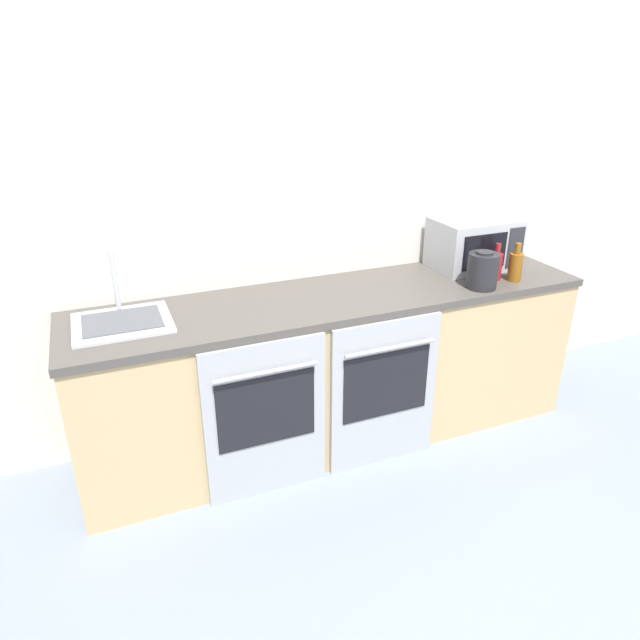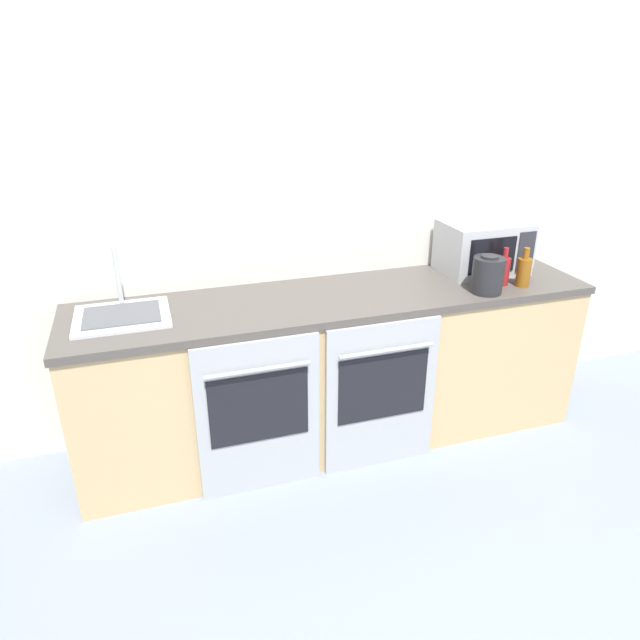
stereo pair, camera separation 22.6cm
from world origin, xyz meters
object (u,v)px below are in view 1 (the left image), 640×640
Objects in this scene: bottle_clear at (518,248)px; bottle_amber at (515,266)px; sink at (122,320)px; kettle at (483,270)px; oven_left at (266,419)px; bottle_red at (496,266)px; oven_right at (384,393)px; microwave at (474,243)px.

bottle_amber is at bearing -131.97° from bottle_clear.
bottle_amber is (-0.24, -0.27, -0.00)m from bottle_clear.
kettle is at bearing -7.46° from sink.
bottle_amber is (1.54, 0.15, 0.54)m from oven_left.
bottle_clear is 0.40m from bottle_red.
bottle_red is at bearing 7.96° from oven_left.
kettle reaches higher than oven_right.
kettle is (1.30, 0.12, 0.56)m from oven_left.
oven_right is 3.99× the size of bottle_red.
microwave is 2.19× the size of bottle_clear.
bottle_red is 2.04m from sink.
bottle_clear is 0.57m from kettle.
bottle_amber is 0.25m from kettle.
oven_left is 1.00× the size of oven_right.
oven_right is 1.74× the size of microwave.
bottle_amber reaches higher than oven_right.
bottle_red is (-0.34, -0.22, -0.00)m from bottle_clear.
microwave is 0.33m from bottle_clear.
kettle is at bearing 10.78° from oven_right.
microwave is (0.81, 0.44, 0.61)m from oven_right.
oven_right is at bearing -169.22° from kettle.
bottle_amber is 1.06× the size of kettle.
sink is (-2.04, -0.07, -0.13)m from microwave.
microwave reaches higher than oven_right.
oven_right is 1.33m from bottle_clear.
bottle_amber is (0.89, 0.15, 0.54)m from oven_right.
bottle_amber is 2.13m from sink.
bottle_clear is 1.01× the size of bottle_amber.
oven_left is 4.10× the size of kettle.
sink is at bearing 174.06° from bottle_amber.
bottle_red reaches higher than oven_left.
kettle is at bearing -117.75° from microwave.
oven_left is at bearing 180.00° from oven_right.
oven_left is at bearing -174.53° from bottle_amber.
oven_left is 1.56m from bottle_red.
kettle is (-0.17, -0.32, -0.05)m from microwave.
bottle_red is at bearing 14.25° from oven_right.
microwave is 2.29× the size of bottle_red.
bottle_clear reaches higher than oven_left.
sink is at bearing 175.34° from bottle_red.
bottle_red reaches higher than kettle.
oven_left is 1.74× the size of microwave.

